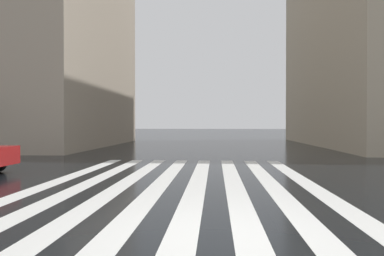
# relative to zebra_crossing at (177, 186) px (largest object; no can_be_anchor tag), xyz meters

# --- Properties ---
(ground_plane) EXTENTS (220.00, 220.00, 0.00)m
(ground_plane) POSITION_rel_zebra_crossing_xyz_m (-4.00, -1.10, -0.00)
(ground_plane) COLOR black
(zebra_crossing) EXTENTS (13.00, 7.50, 0.01)m
(zebra_crossing) POSITION_rel_zebra_crossing_xyz_m (0.00, 0.00, 0.00)
(zebra_crossing) COLOR silver
(zebra_crossing) RESTS_ON ground_plane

